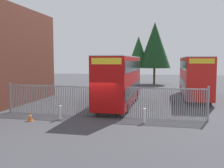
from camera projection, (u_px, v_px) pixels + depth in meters
The scene contains 9 objects.
ground_plane at pixel (120, 100), 26.31m from camera, with size 100.00×100.00×0.00m, color #3D3D42.
palisade_fence at pixel (101, 100), 18.41m from camera, with size 14.83×0.14×2.35m.
double_decker_bus_near_gate at pixel (120, 79), 22.86m from camera, with size 2.54×10.81×4.42m.
double_decker_bus_behind_fence_left at pixel (195, 76), 27.44m from camera, with size 2.54×10.81×4.42m.
bollard_near_left at pixel (61, 113), 17.49m from camera, with size 0.20×0.20×0.95m, color silver.
bollard_center_front at pixel (145, 116), 16.51m from camera, with size 0.20×0.20×0.95m, color silver.
traffic_cone_by_gate at pixel (30, 117), 17.10m from camera, with size 0.34×0.34×0.59m.
tree_tall_back at pixel (155, 45), 43.42m from camera, with size 5.43×5.43×10.56m.
tree_short_side at pixel (139, 52), 44.30m from camera, with size 3.73×3.73×8.27m.
Camera 1 is at (4.57, -17.67, 4.01)m, focal length 40.88 mm.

